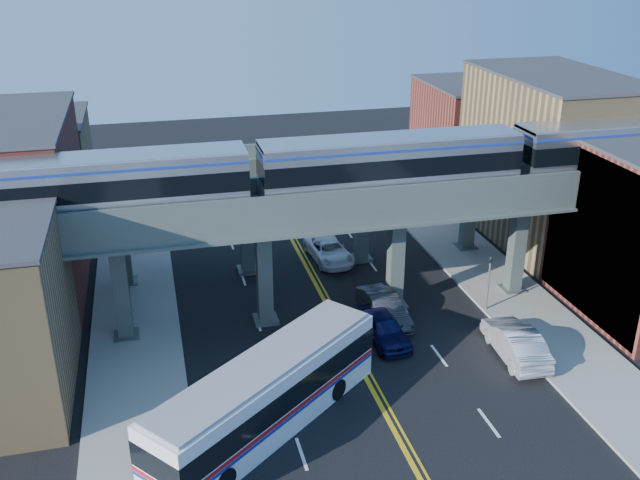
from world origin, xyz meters
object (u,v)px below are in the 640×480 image
at_px(car_lane_b, 384,308).
at_px(car_lane_c, 329,251).
at_px(transit_train, 390,163).
at_px(car_lane_a, 383,328).
at_px(traffic_signal, 489,277).
at_px(stop_sign, 360,328).
at_px(car_parked_curb, 516,342).
at_px(transit_bus, 267,395).
at_px(car_lane_d, 313,195).

bearing_deg(car_lane_b, car_lane_c, 91.95).
height_order(transit_train, car_lane_b, transit_train).
bearing_deg(car_lane_a, traffic_signal, 7.68).
xyz_separation_m(stop_sign, car_parked_curb, (8.12, -2.04, -0.86)).
bearing_deg(stop_sign, car_lane_c, 83.12).
height_order(transit_bus, car_parked_curb, transit_bus).
relative_size(transit_train, car_parked_curb, 8.50).
bearing_deg(stop_sign, transit_bus, -141.36).
bearing_deg(transit_train, car_lane_a, -110.28).
bearing_deg(traffic_signal, stop_sign, -161.37).
xyz_separation_m(traffic_signal, car_lane_c, (-7.40, 9.43, -1.59)).
relative_size(traffic_signal, car_lane_b, 0.82).
relative_size(car_lane_c, car_lane_d, 1.02).
bearing_deg(car_lane_b, car_lane_d, 83.87).
bearing_deg(car_lane_a, car_lane_d, 80.64).
bearing_deg(transit_bus, car_lane_c, 27.51).
xyz_separation_m(transit_bus, car_lane_a, (7.65, 6.01, -0.94)).
distance_m(transit_train, car_parked_curb, 12.01).
height_order(car_lane_d, car_parked_curb, car_parked_curb).
relative_size(traffic_signal, car_lane_d, 0.82).
xyz_separation_m(transit_train, car_lane_c, (-1.61, 7.43, -8.51)).
xyz_separation_m(transit_train, stop_sign, (-3.11, -5.00, -7.46)).
height_order(traffic_signal, car_lane_b, traffic_signal).
bearing_deg(car_parked_curb, transit_train, -50.70).
distance_m(car_lane_a, car_lane_d, 22.76).
distance_m(traffic_signal, car_lane_d, 21.83).
distance_m(car_lane_b, car_lane_c, 9.06).
distance_m(transit_bus, car_lane_b, 11.75).
relative_size(stop_sign, car_lane_c, 0.51).
relative_size(transit_train, traffic_signal, 11.25).
bearing_deg(car_parked_curb, car_lane_d, -75.33).
bearing_deg(car_lane_a, car_lane_c, 85.37).
bearing_deg(car_lane_c, car_lane_d, 76.61).
distance_m(transit_bus, car_lane_c, 18.72).
bearing_deg(car_lane_d, transit_bus, -109.04).
xyz_separation_m(traffic_signal, transit_bus, (-14.82, -7.73, -0.55)).
bearing_deg(stop_sign, car_parked_curb, -14.12).
bearing_deg(transit_train, stop_sign, -121.84).
xyz_separation_m(traffic_signal, car_parked_curb, (-0.78, -5.04, -1.41)).
bearing_deg(transit_train, car_lane_c, 102.19).
bearing_deg(car_parked_curb, car_lane_b, -40.33).
bearing_deg(traffic_signal, car_lane_c, 128.12).
height_order(stop_sign, car_lane_d, stop_sign).
distance_m(transit_train, car_lane_b, 8.57).
xyz_separation_m(traffic_signal, car_lane_b, (-6.41, 0.42, -1.48)).
xyz_separation_m(transit_bus, car_parked_curb, (14.04, 2.69, -0.85)).
relative_size(transit_train, stop_sign, 17.55).
height_order(transit_train, car_lane_a, transit_train).
xyz_separation_m(car_lane_c, car_parked_curb, (6.62, -14.47, 0.18)).
height_order(transit_bus, car_lane_c, transit_bus).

